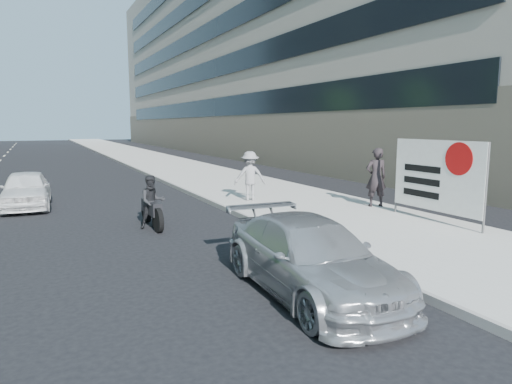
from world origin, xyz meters
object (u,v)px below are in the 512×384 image
motorcycle (152,204)px  pedestrian_woman (376,177)px  jogger (250,176)px  white_sedan_near (26,189)px  protest_banner (437,176)px  parked_sedan (310,257)px

motorcycle → pedestrian_woman: bearing=-8.2°
jogger → white_sedan_near: jogger is taller
jogger → protest_banner: bearing=136.2°
protest_banner → motorcycle: bearing=154.9°
jogger → white_sedan_near: 7.49m
protest_banner → parked_sedan: 6.34m
pedestrian_woman → motorcycle: bearing=11.9°
protest_banner → pedestrian_woman: bearing=87.4°
jogger → pedestrian_woman: (3.13, -2.83, 0.09)m
parked_sedan → motorcycle: (-1.22, 5.93, 0.03)m
white_sedan_near → pedestrian_woman: bearing=-25.9°
pedestrian_woman → parked_sedan: (-5.80, -5.24, -0.48)m
white_sedan_near → parked_sedan: bearing=-65.5°
motorcycle → jogger: bearing=26.3°
pedestrian_woman → white_sedan_near: bearing=-11.0°
protest_banner → jogger: bearing=119.2°
pedestrian_woman → white_sedan_near: 11.52m
parked_sedan → motorcycle: motorcycle is taller
protest_banner → white_sedan_near: (-10.00, 8.03, -0.78)m
pedestrian_woman → jogger: bearing=-24.7°
jogger → motorcycle: (-3.89, -2.14, -0.36)m
parked_sedan → white_sedan_near: 11.56m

